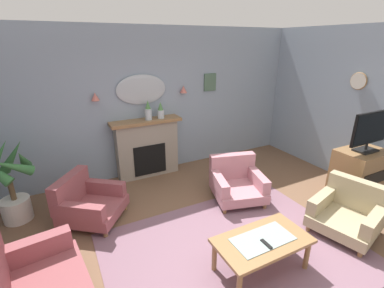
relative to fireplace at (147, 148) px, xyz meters
The scene contains 19 objects.
floor 2.90m from the fireplace, 84.69° to the right, with size 7.25×6.99×0.10m, color brown.
wall_back 0.92m from the fireplace, 40.17° to the left, with size 7.25×0.10×2.84m, color #8C9EB2.
patterned_rug 2.70m from the fireplace, 84.28° to the right, with size 3.20×2.40×0.01m, color #7F5B6B.
fireplace is the anchor object (origin of this frame).
mantel_vase_centre 0.76m from the fireplace, 29.53° to the right, with size 0.13×0.13×0.37m.
mantel_vase_left 0.79m from the fireplace, ahead, with size 0.13×0.13×0.32m.
wall_mirror 1.15m from the fireplace, 90.00° to the left, with size 0.96×0.06×0.56m, color #B2BCC6.
wall_sconce_left 1.38m from the fireplace, behind, with size 0.14×0.14×0.14m, color #D17066.
wall_sconce_right 1.38m from the fireplace, ahead, with size 0.14×0.14×0.14m, color #D17066.
wall_clock 4.05m from the fireplace, 29.11° to the right, with size 0.04×0.31×0.31m.
framed_picture 1.91m from the fireplace, ahead, with size 0.28×0.03×0.36m, color #4C6B56.
coffee_table 3.01m from the fireplace, 83.09° to the right, with size 1.10×0.60×0.45m.
tv_remote 3.10m from the fireplace, 83.83° to the right, with size 0.04×0.16×0.02m, color black.
armchair_beside_couch 1.88m from the fireplace, 55.06° to the right, with size 0.99×1.01×0.71m.
armchair_by_coffee_table 1.67m from the fireplace, 141.99° to the right, with size 1.14×1.13×0.71m.
armchair_in_corner 3.57m from the fireplace, 56.67° to the right, with size 1.00×0.98×0.71m.
tv_cabinet 3.79m from the fireplace, 41.47° to the right, with size 0.80×0.58×0.90m.
tv_flatscreen 3.86m from the fireplace, 41.71° to the right, with size 0.84×0.24×0.65m.
potted_plant_corner_palm 2.33m from the fireplace, 166.80° to the right, with size 0.76×0.77×1.23m.
Camera 1 is at (-1.77, -2.03, 2.55)m, focal length 25.45 mm.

